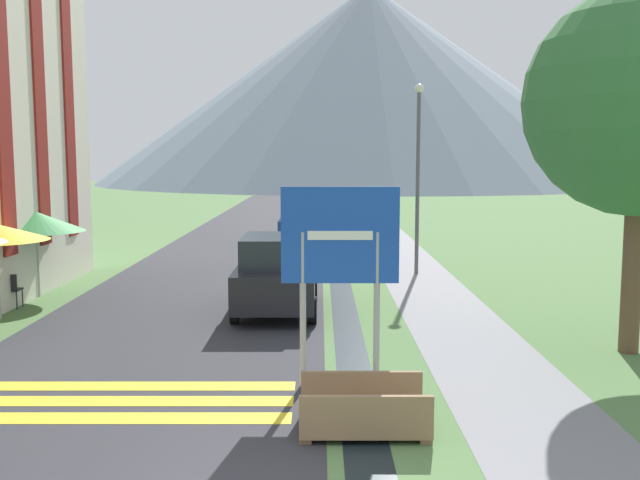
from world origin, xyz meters
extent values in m
plane|color=#517542|center=(0.00, 20.00, 0.00)|extent=(160.00, 160.00, 0.00)
cube|color=#2D2D33|center=(-2.50, 30.00, 0.00)|extent=(6.40, 60.00, 0.01)
cube|color=slate|center=(3.60, 30.00, 0.00)|extent=(2.20, 60.00, 0.01)
cube|color=black|center=(1.20, 30.00, 0.00)|extent=(0.60, 60.00, 0.00)
cube|color=yellow|center=(-2.50, 2.66, 0.01)|extent=(5.44, 0.44, 0.01)
cube|color=yellow|center=(-2.50, 3.36, 0.01)|extent=(5.44, 0.44, 0.01)
cube|color=yellow|center=(-2.50, 4.06, 0.01)|extent=(5.44, 0.44, 0.01)
cone|color=gray|center=(7.45, 95.63, 13.75)|extent=(75.42, 75.42, 27.50)
cube|color=maroon|center=(-6.72, 12.00, 5.22)|extent=(0.06, 0.70, 7.83)
cube|color=maroon|center=(-6.72, 14.18, 5.22)|extent=(0.06, 0.70, 7.83)
cylinder|color=#9E9EA3|center=(0.35, 4.06, 1.24)|extent=(0.10, 0.10, 2.48)
cylinder|color=#9E9EA3|center=(1.51, 4.06, 1.24)|extent=(0.10, 0.10, 2.48)
cube|color=#1947B7|center=(0.93, 4.04, 2.43)|extent=(1.84, 0.05, 1.50)
cube|color=white|center=(0.93, 4.01, 2.43)|extent=(1.01, 0.02, 0.14)
cube|color=#846647|center=(1.20, 2.25, 0.14)|extent=(1.70, 1.10, 0.12)
cube|color=#846647|center=(1.20, 1.74, 0.43)|extent=(1.70, 0.08, 0.45)
cube|color=#846647|center=(1.20, 2.76, 0.43)|extent=(1.70, 0.08, 0.45)
cube|color=#846647|center=(0.43, 2.25, 0.04)|extent=(0.16, 0.99, 0.08)
cube|color=#846647|center=(1.97, 2.25, 0.04)|extent=(0.16, 0.99, 0.08)
cube|color=black|center=(-0.40, 9.54, 0.72)|extent=(1.79, 3.81, 0.84)
cube|color=#23282D|center=(-0.40, 9.35, 1.48)|extent=(1.52, 2.10, 0.68)
cylinder|color=black|center=(-1.25, 10.72, 0.30)|extent=(0.18, 0.60, 0.60)
cylinder|color=black|center=(0.45, 10.72, 0.30)|extent=(0.18, 0.60, 0.60)
cylinder|color=black|center=(-1.25, 8.36, 0.30)|extent=(0.18, 0.60, 0.60)
cylinder|color=black|center=(0.45, 8.36, 0.30)|extent=(0.18, 0.60, 0.60)
cube|color=navy|center=(-0.21, 22.65, 0.72)|extent=(1.63, 4.54, 0.84)
cube|color=#23282D|center=(-0.21, 22.42, 1.48)|extent=(1.38, 2.50, 0.68)
cylinder|color=black|center=(-0.98, 24.06, 0.30)|extent=(0.18, 0.60, 0.60)
cylinder|color=black|center=(0.57, 24.06, 0.30)|extent=(0.18, 0.60, 0.60)
cylinder|color=black|center=(-0.98, 21.24, 0.30)|extent=(0.18, 0.60, 0.60)
cylinder|color=black|center=(0.57, 21.24, 0.30)|extent=(0.18, 0.60, 0.60)
cube|color=#232328|center=(-6.81, 9.98, 0.45)|extent=(0.40, 0.40, 0.04)
cube|color=#232328|center=(-6.81, 9.80, 0.65)|extent=(0.40, 0.04, 0.40)
cylinder|color=#232328|center=(-6.98, 10.15, 0.23)|extent=(0.03, 0.03, 0.45)
cylinder|color=#232328|center=(-6.64, 10.15, 0.23)|extent=(0.03, 0.03, 0.45)
cylinder|color=#232328|center=(-6.64, 9.81, 0.23)|extent=(0.03, 0.03, 0.45)
cylinder|color=#B7B2A8|center=(-6.75, 11.44, 1.03)|extent=(0.06, 0.06, 2.07)
cone|color=#338442|center=(-6.75, 11.44, 1.97)|extent=(2.48, 2.48, 0.52)
cylinder|color=#515156|center=(3.63, 15.08, 2.79)|extent=(0.12, 0.12, 5.57)
sphere|color=silver|center=(3.63, 15.08, 5.69)|extent=(0.28, 0.28, 0.28)
cylinder|color=brown|center=(6.39, 6.08, 1.43)|extent=(0.36, 0.36, 2.86)
sphere|color=#336B38|center=(6.39, 6.08, 4.63)|extent=(4.18, 4.18, 4.18)
camera|label=1|loc=(0.62, -6.92, 3.64)|focal=40.00mm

